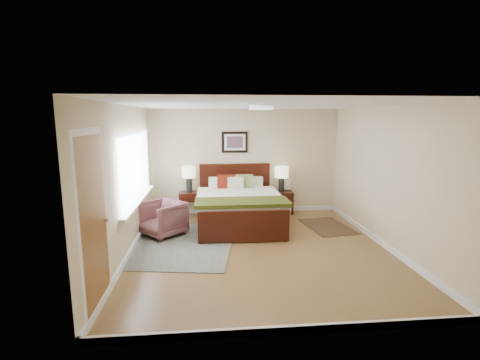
{
  "coord_description": "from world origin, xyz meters",
  "views": [
    {
      "loc": [
        -0.89,
        -5.79,
        2.29
      ],
      "look_at": [
        -0.25,
        1.09,
        1.05
      ],
      "focal_mm": 26.0,
      "sensor_mm": 36.0,
      "label": 1
    }
  ],
  "objects_px": {
    "lamp_left": "(189,174)",
    "rug_persian": "(184,243)",
    "bed": "(239,200)",
    "lamp_right": "(282,174)",
    "armchair": "(163,219)",
    "nightstand_left": "(189,197)",
    "nightstand_right": "(281,200)"
  },
  "relations": [
    {
      "from": "lamp_left",
      "to": "rug_persian",
      "type": "xyz_separation_m",
      "value": [
        -0.01,
        -1.88,
        -0.98
      ]
    },
    {
      "from": "bed",
      "to": "lamp_left",
      "type": "distance_m",
      "value": 1.45
    },
    {
      "from": "bed",
      "to": "lamp_right",
      "type": "height_order",
      "value": "bed"
    },
    {
      "from": "lamp_right",
      "to": "armchair",
      "type": "distance_m",
      "value": 3.06
    },
    {
      "from": "bed",
      "to": "armchair",
      "type": "height_order",
      "value": "bed"
    },
    {
      "from": "nightstand_left",
      "to": "armchair",
      "type": "height_order",
      "value": "armchair"
    },
    {
      "from": "lamp_right",
      "to": "armchair",
      "type": "xyz_separation_m",
      "value": [
        -2.66,
        -1.38,
        -0.62
      ]
    },
    {
      "from": "nightstand_right",
      "to": "lamp_right",
      "type": "relative_size",
      "value": 0.88
    },
    {
      "from": "bed",
      "to": "rug_persian",
      "type": "bearing_deg",
      "value": -136.94
    },
    {
      "from": "lamp_right",
      "to": "armchair",
      "type": "height_order",
      "value": "lamp_right"
    },
    {
      "from": "nightstand_left",
      "to": "rug_persian",
      "type": "height_order",
      "value": "nightstand_left"
    },
    {
      "from": "bed",
      "to": "lamp_right",
      "type": "distance_m",
      "value": 1.46
    },
    {
      "from": "nightstand_left",
      "to": "rug_persian",
      "type": "bearing_deg",
      "value": -90.31
    },
    {
      "from": "bed",
      "to": "lamp_right",
      "type": "xyz_separation_m",
      "value": [
        1.11,
        0.86,
        0.41
      ]
    },
    {
      "from": "lamp_left",
      "to": "armchair",
      "type": "bearing_deg",
      "value": -108.46
    },
    {
      "from": "lamp_left",
      "to": "armchair",
      "type": "xyz_separation_m",
      "value": [
        -0.46,
        -1.38,
        -0.65
      ]
    },
    {
      "from": "bed",
      "to": "lamp_left",
      "type": "bearing_deg",
      "value": 141.88
    },
    {
      "from": "lamp_right",
      "to": "armchair",
      "type": "relative_size",
      "value": 0.82
    },
    {
      "from": "nightstand_right",
      "to": "armchair",
      "type": "xyz_separation_m",
      "value": [
        -2.66,
        -1.36,
        0.0
      ]
    },
    {
      "from": "nightstand_left",
      "to": "nightstand_right",
      "type": "xyz_separation_m",
      "value": [
        2.2,
        0.01,
        -0.11
      ]
    },
    {
      "from": "armchair",
      "to": "nightstand_left",
      "type": "bearing_deg",
      "value": 117.23
    },
    {
      "from": "nightstand_right",
      "to": "lamp_right",
      "type": "distance_m",
      "value": 0.62
    },
    {
      "from": "nightstand_right",
      "to": "armchair",
      "type": "relative_size",
      "value": 0.72
    },
    {
      "from": "bed",
      "to": "lamp_left",
      "type": "height_order",
      "value": "bed"
    },
    {
      "from": "bed",
      "to": "nightstand_right",
      "type": "relative_size",
      "value": 4.09
    },
    {
      "from": "nightstand_left",
      "to": "bed",
      "type": "bearing_deg",
      "value": -37.46
    },
    {
      "from": "nightstand_left",
      "to": "rug_persian",
      "type": "distance_m",
      "value": 1.91
    },
    {
      "from": "nightstand_left",
      "to": "armchair",
      "type": "xyz_separation_m",
      "value": [
        -0.46,
        -1.36,
        -0.1
      ]
    },
    {
      "from": "nightstand_right",
      "to": "lamp_right",
      "type": "height_order",
      "value": "lamp_right"
    },
    {
      "from": "nightstand_left",
      "to": "rug_persian",
      "type": "relative_size",
      "value": 0.23
    },
    {
      "from": "armchair",
      "to": "rug_persian",
      "type": "relative_size",
      "value": 0.3
    },
    {
      "from": "bed",
      "to": "nightstand_right",
      "type": "bearing_deg",
      "value": 37.23
    }
  ]
}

